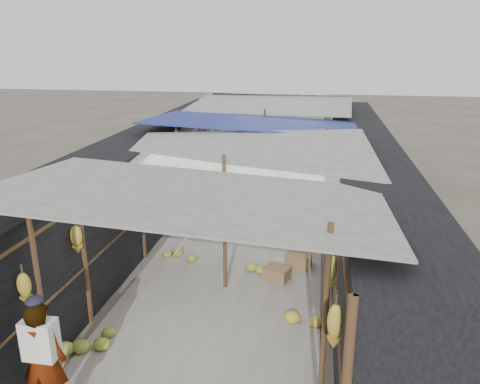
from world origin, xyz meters
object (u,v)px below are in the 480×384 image
Objects in this scene: vendor_elderly at (43,360)px; black_basin at (319,202)px; shopper_blue at (250,182)px; crate_near at (277,274)px; vendor_seated at (314,176)px.

black_basin is at bearing -115.08° from vendor_elderly.
vendor_elderly is 7.96m from shopper_blue.
crate_near is 0.28× the size of shopper_blue.
vendor_seated reaches higher than black_basin.
black_basin is 2.17m from shopper_blue.
shopper_blue is at bearing -41.80° from vendor_seated.
crate_near reaches higher than black_basin.
black_basin is at bearing 101.23° from crate_near.
crate_near is 0.29× the size of vendor_elderly.
vendor_seated is at bearing 104.96° from crate_near.
vendor_seated reaches higher than crate_near.
vendor_seated is at bearing -111.49° from vendor_elderly.
vendor_elderly is at bearing -110.56° from black_basin.
black_basin is at bearing 3.70° from vendor_seated.
vendor_elderly is 0.96× the size of shopper_blue.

